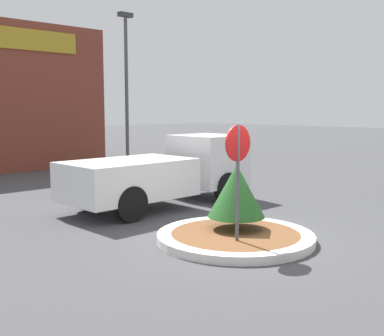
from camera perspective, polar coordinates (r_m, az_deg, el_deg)
name	(u,v)px	position (r m, az deg, el deg)	size (l,w,h in m)	color
ground_plane	(235,241)	(10.29, 5.15, -8.63)	(120.00, 120.00, 0.00)	#474749
traffic_island	(235,237)	(10.27, 5.16, -8.16)	(3.31, 3.31, 0.17)	silver
stop_sign	(238,163)	(9.40, 5.45, 0.59)	(0.71, 0.07, 2.48)	#4C4C51
island_shrub	(236,191)	(10.43, 5.29, -2.70)	(1.24, 1.24, 1.41)	brown
utility_truck	(166,171)	(13.78, -3.10, -0.36)	(5.72, 2.14, 1.96)	white
light_pole	(126,79)	(23.09, -7.78, 10.41)	(0.70, 0.30, 7.17)	#4C4C51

